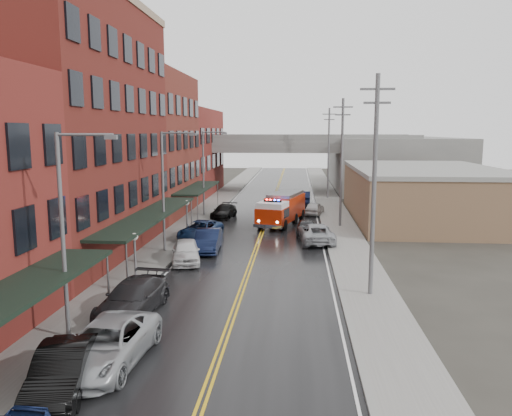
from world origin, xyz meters
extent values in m
cube|color=black|center=(0.00, 30.00, 0.01)|extent=(11.00, 160.00, 0.02)
cube|color=slate|center=(-7.30, 30.00, 0.07)|extent=(3.00, 160.00, 0.15)
cube|color=slate|center=(7.30, 30.00, 0.07)|extent=(3.00, 160.00, 0.15)
cube|color=gray|center=(-5.65, 30.00, 0.07)|extent=(0.30, 160.00, 0.15)
cube|color=gray|center=(5.65, 30.00, 0.07)|extent=(0.30, 160.00, 0.15)
cube|color=maroon|center=(-13.30, 23.00, 9.00)|extent=(9.00, 20.00, 18.00)
cube|color=#5A211B|center=(-13.30, 40.50, 7.50)|extent=(9.00, 15.00, 15.00)
cube|color=maroon|center=(-13.30, 58.00, 6.00)|extent=(9.00, 20.00, 12.00)
cube|color=#845F47|center=(16.00, 40.00, 2.50)|extent=(14.00, 22.00, 5.00)
cube|color=slate|center=(18.00, 70.00, 4.00)|extent=(18.00, 30.00, 8.00)
cylinder|color=slate|center=(-6.35, 11.60, 1.50)|extent=(0.10, 0.10, 3.00)
cube|color=black|center=(-7.50, 23.00, 3.00)|extent=(2.60, 18.00, 0.18)
cylinder|color=slate|center=(-6.35, 14.40, 1.50)|extent=(0.10, 0.10, 3.00)
cylinder|color=slate|center=(-6.35, 31.60, 1.50)|extent=(0.10, 0.10, 3.00)
cube|color=black|center=(-7.50, 40.50, 3.00)|extent=(2.60, 13.00, 0.18)
cylinder|color=slate|center=(-6.35, 34.40, 1.50)|extent=(0.10, 0.10, 3.00)
cylinder|color=slate|center=(-6.35, 46.60, 1.50)|extent=(0.10, 0.10, 3.00)
cylinder|color=#59595B|center=(-6.40, 16.00, 1.40)|extent=(0.14, 0.14, 2.80)
sphere|color=silver|center=(-6.40, 16.00, 2.90)|extent=(0.44, 0.44, 0.44)
cylinder|color=#59595B|center=(-6.40, 30.00, 1.40)|extent=(0.14, 0.14, 2.80)
sphere|color=silver|center=(-6.40, 30.00, 2.90)|extent=(0.44, 0.44, 0.44)
cylinder|color=#59595B|center=(-6.80, 8.00, 4.50)|extent=(0.18, 0.18, 9.00)
cylinder|color=#59595B|center=(-5.60, 8.00, 8.90)|extent=(2.40, 0.12, 0.12)
cube|color=#59595B|center=(-4.50, 8.00, 8.80)|extent=(0.50, 0.22, 0.18)
cylinder|color=#59595B|center=(-6.80, 24.00, 4.50)|extent=(0.18, 0.18, 9.00)
cylinder|color=#59595B|center=(-5.60, 24.00, 8.90)|extent=(2.40, 0.12, 0.12)
cube|color=#59595B|center=(-4.50, 24.00, 8.80)|extent=(0.50, 0.22, 0.18)
cylinder|color=#59595B|center=(-6.80, 40.00, 4.50)|extent=(0.18, 0.18, 9.00)
cylinder|color=#59595B|center=(-5.60, 40.00, 8.90)|extent=(2.40, 0.12, 0.12)
cube|color=#59595B|center=(-4.50, 40.00, 8.80)|extent=(0.50, 0.22, 0.18)
cylinder|color=#59595B|center=(7.20, 15.00, 6.00)|extent=(0.24, 0.24, 12.00)
cube|color=#59595B|center=(7.20, 15.00, 11.20)|extent=(1.80, 0.12, 0.12)
cube|color=#59595B|center=(7.20, 15.00, 10.50)|extent=(1.40, 0.12, 0.12)
cylinder|color=#59595B|center=(7.20, 35.00, 6.00)|extent=(0.24, 0.24, 12.00)
cube|color=#59595B|center=(7.20, 35.00, 11.20)|extent=(1.80, 0.12, 0.12)
cube|color=#59595B|center=(7.20, 35.00, 10.50)|extent=(1.40, 0.12, 0.12)
cylinder|color=#59595B|center=(7.20, 55.00, 6.00)|extent=(0.24, 0.24, 12.00)
cube|color=#59595B|center=(7.20, 55.00, 11.20)|extent=(1.80, 0.12, 0.12)
cube|color=#59595B|center=(7.20, 55.00, 10.50)|extent=(1.40, 0.12, 0.12)
cube|color=slate|center=(0.00, 62.00, 6.75)|extent=(40.00, 10.00, 1.50)
cube|color=slate|center=(-11.00, 62.00, 3.00)|extent=(1.60, 8.00, 6.00)
cube|color=slate|center=(11.00, 62.00, 3.00)|extent=(1.60, 8.00, 6.00)
cube|color=#A92007|center=(1.95, 37.19, 1.60)|extent=(4.00, 6.17, 2.17)
cube|color=#A92007|center=(0.87, 33.31, 1.29)|extent=(3.21, 3.28, 1.55)
cube|color=silver|center=(0.87, 33.31, 2.33)|extent=(3.03, 3.05, 0.52)
cube|color=black|center=(0.93, 33.50, 1.60)|extent=(2.95, 2.29, 0.83)
cube|color=slate|center=(1.95, 37.19, 2.84)|extent=(3.64, 5.70, 0.31)
cube|color=black|center=(0.87, 33.31, 2.67)|extent=(1.67, 0.72, 0.14)
sphere|color=#FF0C0C|center=(0.33, 33.46, 2.75)|extent=(0.21, 0.21, 0.21)
sphere|color=#1933FF|center=(1.42, 33.15, 2.75)|extent=(0.21, 0.21, 0.21)
cylinder|color=black|center=(-0.25, 33.51, 0.52)|extent=(1.09, 0.62, 1.03)
cylinder|color=black|center=(1.94, 32.90, 0.52)|extent=(1.09, 0.62, 1.03)
cylinder|color=black|center=(0.71, 37.00, 0.52)|extent=(1.09, 0.62, 1.03)
cylinder|color=black|center=(2.90, 36.39, 0.52)|extent=(1.09, 0.62, 1.03)
cylinder|color=black|center=(1.40, 39.49, 0.52)|extent=(1.09, 0.62, 1.03)
cylinder|color=black|center=(3.59, 38.89, 0.52)|extent=(1.09, 0.62, 1.03)
imported|color=black|center=(-5.00, 3.71, 0.80)|extent=(2.71, 5.13, 1.61)
imported|color=#95999D|center=(-4.24, 5.87, 0.84)|extent=(3.12, 6.17, 1.67)
imported|color=#232325|center=(-4.99, 11.30, 0.83)|extent=(2.85, 5.89, 1.65)
imported|color=silver|center=(-4.53, 21.20, 0.80)|extent=(2.84, 4.99, 1.60)
imported|color=black|center=(-3.60, 24.60, 0.83)|extent=(2.00, 5.10, 1.65)
imported|color=#14274B|center=(-5.00, 28.80, 0.76)|extent=(3.55, 5.86, 1.52)
imported|color=black|center=(-4.52, 39.20, 0.69)|extent=(2.57, 5.00, 1.39)
imported|color=#999CA1|center=(4.67, 28.20, 0.80)|extent=(3.15, 5.94, 1.59)
imported|color=black|center=(4.00, 31.33, 0.66)|extent=(1.94, 4.60, 1.33)
imported|color=silver|center=(5.00, 41.91, 0.71)|extent=(2.49, 4.41, 1.42)
imported|color=black|center=(3.86, 49.99, 0.82)|extent=(1.87, 5.00, 1.63)
camera|label=1|loc=(3.09, -11.95, 9.06)|focal=35.00mm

